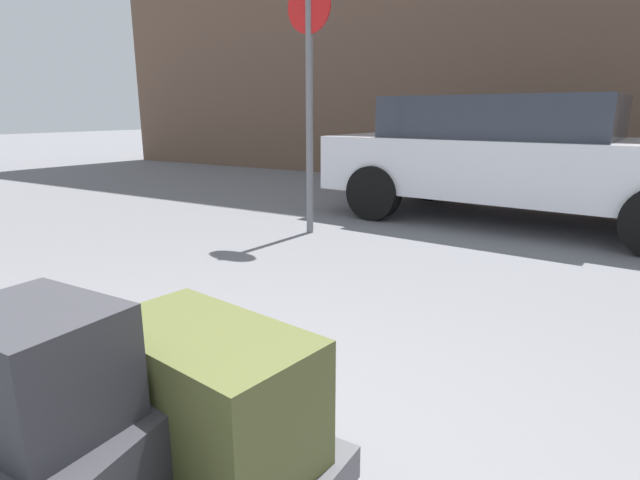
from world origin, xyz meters
TOP-DOWN VIEW (x-y plane):
  - suitcase_charcoal_stacked_top at (0.07, -0.13)m, footprint 0.56×0.52m
  - duffel_bag_olive_front_left at (0.24, 0.21)m, footprint 0.65×0.42m
  - duffel_bag_charcoal_topmost_pile at (0.07, -0.13)m, footprint 0.37×0.29m
  - parked_car at (0.02, 5.48)m, footprint 4.41×2.15m
  - no_parking_sign at (-1.68, 3.76)m, footprint 0.50×0.07m

SIDE VIEW (x-z plane):
  - suitcase_charcoal_stacked_top at x=0.07m, z-range 0.34..0.56m
  - duffel_bag_olive_front_left at x=0.24m, z-range 0.34..0.69m
  - duffel_bag_charcoal_topmost_pile at x=0.07m, z-range 0.56..0.83m
  - parked_car at x=0.02m, z-range 0.05..1.47m
  - no_parking_sign at x=-1.68m, z-range 0.29..2.77m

